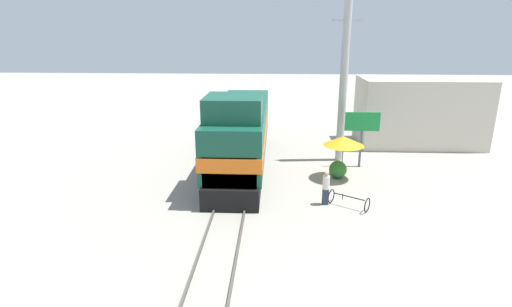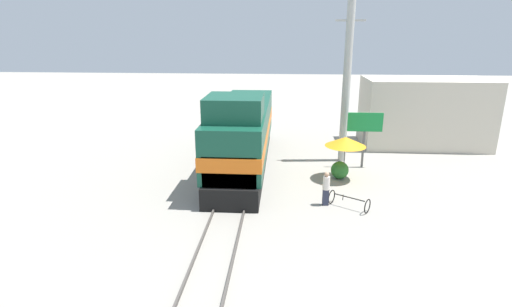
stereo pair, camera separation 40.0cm
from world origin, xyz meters
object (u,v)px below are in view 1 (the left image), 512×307
bicycle (349,200)px  vendor_umbrella (344,141)px  billboard_sign (362,126)px  locomotive (241,135)px  utility_pole (343,83)px  person_bystander (326,187)px

bicycle → vendor_umbrella: bearing=-150.9°
billboard_sign → locomotive: bearing=-175.0°
locomotive → bicycle: bearing=-44.5°
billboard_sign → bicycle: (-1.73, -6.20, -2.25)m
utility_pole → bicycle: size_ratio=5.08×
locomotive → vendor_umbrella: (5.92, -1.58, 0.12)m
locomotive → bicycle: locomotive is taller
vendor_umbrella → bicycle: (-0.28, -3.98, -1.87)m
billboard_sign → person_bystander: bearing=-115.3°
vendor_umbrella → bicycle: size_ratio=1.27×
billboard_sign → person_bystander: (-2.80, -5.92, -1.69)m
locomotive → utility_pole: utility_pole is taller
locomotive → person_bystander: size_ratio=8.10×
utility_pole → bicycle: bearing=-95.0°
locomotive → person_bystander: 7.07m
vendor_umbrella → locomotive: bearing=165.1°
billboard_sign → vendor_umbrella: bearing=-123.0°
utility_pole → person_bystander: utility_pole is taller
locomotive → vendor_umbrella: size_ratio=5.56×
vendor_umbrella → billboard_sign: (1.44, 2.23, 0.39)m
utility_pole → vendor_umbrella: size_ratio=3.99×
locomotive → utility_pole: 7.21m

